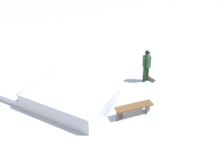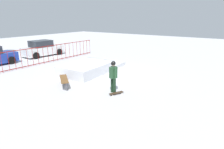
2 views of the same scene
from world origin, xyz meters
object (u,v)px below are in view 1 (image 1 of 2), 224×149
at_px(skateboard, 149,78).
at_px(park_bench, 134,108).
at_px(skate_ramp, 62,96).
at_px(skater, 147,64).

distance_m(skateboard, park_bench, 3.27).
height_order(skate_ramp, skateboard, skate_ramp).
bearing_deg(skateboard, park_bench, 127.62).
height_order(skate_ramp, park_bench, skate_ramp).
relative_size(skater, skateboard, 2.13).
relative_size(skate_ramp, skater, 3.21).
bearing_deg(skater, skateboard, -90.86).
bearing_deg(skateboard, skater, 93.70).
bearing_deg(park_bench, skate_ramp, 14.22).
xyz_separation_m(skater, park_bench, (-0.81, 2.91, -0.65)).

